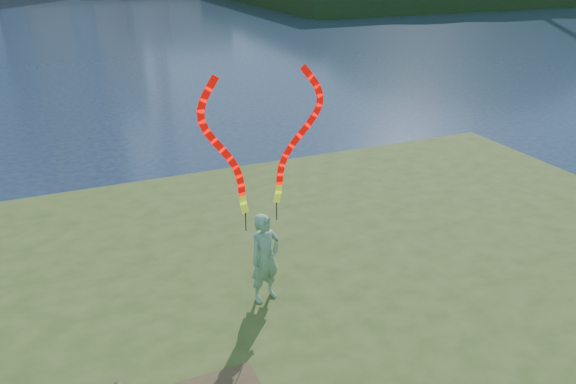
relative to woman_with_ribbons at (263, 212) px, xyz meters
name	(u,v)px	position (x,y,z in m)	size (l,w,h in m)	color
ground	(250,328)	(-0.14, 0.35, -2.26)	(320.00, 320.00, 0.00)	#19253E
woman_with_ribbons	(263,212)	(0.00, 0.00, 0.00)	(1.90, 0.62, 3.83)	#1B6627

